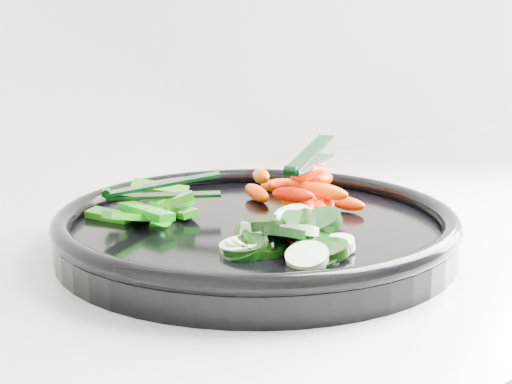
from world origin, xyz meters
TOP-DOWN VIEW (x-y plane):
  - veggie_tray at (-0.54, 1.68)m, footprint 0.42×0.42m
  - cucumber_pile at (-0.57, 1.61)m, footprint 0.13×0.13m
  - carrot_pile at (-0.47, 1.70)m, footprint 0.12×0.15m
  - pepper_pile at (-0.60, 1.76)m, footprint 0.13×0.13m
  - tong_carrot at (-0.46, 1.70)m, footprint 0.11×0.07m
  - tong_pepper at (-0.60, 1.76)m, footprint 0.10×0.07m

SIDE VIEW (x-z plane):
  - veggie_tray at x=-0.54m, z-range 0.93..0.97m
  - pepper_pile at x=-0.60m, z-range 0.94..0.98m
  - cucumber_pile at x=-0.57m, z-range 0.94..0.98m
  - carrot_pile at x=-0.47m, z-range 0.95..1.00m
  - tong_pepper at x=-0.60m, z-range 0.97..0.99m
  - tong_carrot at x=-0.46m, z-range 0.99..1.02m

